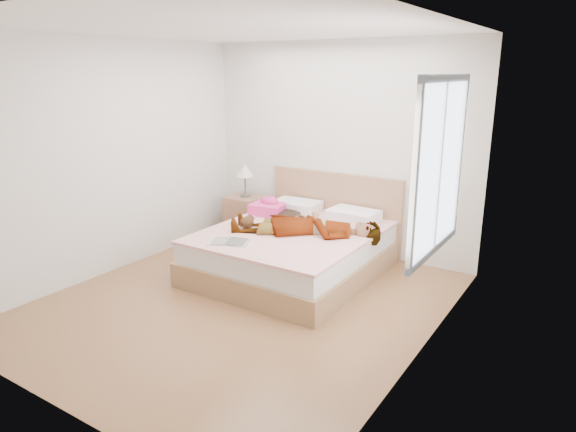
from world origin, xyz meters
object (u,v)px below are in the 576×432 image
(magazine, at_px, (229,242))
(nightstand, at_px, (246,214))
(woman, at_px, (307,222))
(plush_toy, at_px, (247,222))
(bed, at_px, (297,248))
(phone, at_px, (288,201))
(coffee_mug, at_px, (283,229))
(towel, at_px, (268,207))

(magazine, bearing_deg, nightstand, 121.60)
(woman, distance_m, plush_toy, 0.69)
(bed, bearing_deg, nightstand, 151.82)
(phone, xyz_separation_m, magazine, (0.01, -1.15, -0.19))
(woman, height_order, plush_toy, woman)
(woman, xyz_separation_m, coffee_mug, (-0.19, -0.19, -0.07))
(phone, distance_m, coffee_mug, 0.68)
(phone, distance_m, plush_toy, 0.65)
(magazine, xyz_separation_m, nightstand, (-0.91, 1.47, -0.18))
(phone, height_order, nightstand, nightstand)
(woman, xyz_separation_m, nightstand, (-1.40, 0.72, -0.28))
(phone, relative_size, towel, 0.23)
(woman, relative_size, towel, 3.60)
(plush_toy, distance_m, nightstand, 1.22)
(plush_toy, xyz_separation_m, nightstand, (-0.75, 0.94, -0.24))
(woman, xyz_separation_m, plush_toy, (-0.65, -0.22, -0.04))
(phone, xyz_separation_m, towel, (-0.28, -0.01, -0.11))
(towel, xyz_separation_m, plush_toy, (0.13, -0.61, -0.02))
(woman, height_order, phone, phone)
(woman, height_order, towel, woman)
(plush_toy, height_order, nightstand, nightstand)
(coffee_mug, relative_size, plush_toy, 0.49)
(woman, relative_size, nightstand, 1.60)
(woman, bearing_deg, coffee_mug, -68.43)
(coffee_mug, bearing_deg, plush_toy, -176.31)
(towel, bearing_deg, bed, -27.97)
(magazine, relative_size, plush_toy, 1.81)
(bed, xyz_separation_m, plush_toy, (-0.49, -0.28, 0.30))
(woman, xyz_separation_m, magazine, (-0.49, -0.75, -0.11))
(plush_toy, bearing_deg, woman, 18.61)
(phone, xyz_separation_m, plush_toy, (-0.15, -0.62, -0.13))
(woman, bearing_deg, plush_toy, -95.24)
(bed, height_order, magazine, bed)
(phone, height_order, bed, bed)
(bed, bearing_deg, woman, -19.49)
(phone, xyz_separation_m, coffee_mug, (0.31, -0.59, -0.15))
(towel, bearing_deg, plush_toy, -77.70)
(phone, distance_m, towel, 0.31)
(towel, xyz_separation_m, nightstand, (-0.61, 0.33, -0.26))
(phone, xyz_separation_m, bed, (0.34, -0.34, -0.43))
(woman, bearing_deg, nightstand, -141.10)
(coffee_mug, relative_size, nightstand, 0.12)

